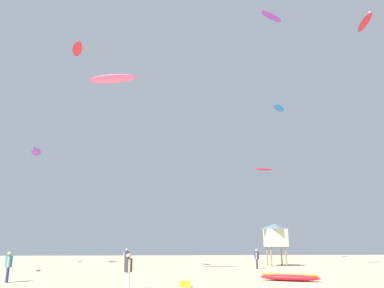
{
  "coord_description": "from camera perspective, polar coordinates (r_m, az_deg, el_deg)",
  "views": [
    {
      "loc": [
        -2.28,
        -14.71,
        2.26
      ],
      "look_at": [
        0.0,
        14.43,
        9.75
      ],
      "focal_mm": 36.15,
      "sensor_mm": 36.0,
      "label": 1
    }
  ],
  "objects": [
    {
      "name": "person_foreground",
      "position": [
        20.3,
        -9.39,
        -17.69
      ],
      "size": [
        0.4,
        0.56,
        1.75
      ],
      "rotation": [
        0.0,
        0.0,
        3.45
      ],
      "color": "silver",
      "rests_on": "ground"
    },
    {
      "name": "lifeguard_tower",
      "position": [
        41.05,
        12.2,
        -12.95
      ],
      "size": [
        2.3,
        2.3,
        4.15
      ],
      "color": "#8C704C",
      "rests_on": "ground"
    },
    {
      "name": "kite_aloft_4",
      "position": [
        36.59,
        -16.57,
        13.27
      ],
      "size": [
        1.6,
        2.95,
        0.34
      ],
      "color": "red"
    },
    {
      "name": "person_midground",
      "position": [
        36.39,
        9.52,
        -16.15
      ],
      "size": [
        0.39,
        0.55,
        1.73
      ],
      "rotation": [
        0.0,
        0.0,
        5.98
      ],
      "color": "#2D2D33",
      "rests_on": "ground"
    },
    {
      "name": "kite_aloft_3",
      "position": [
        39.74,
        11.63,
        17.94
      ],
      "size": [
        2.78,
        2.28,
        0.39
      ],
      "color": "purple"
    },
    {
      "name": "person_right",
      "position": [
        37.06,
        -9.63,
        -16.09
      ],
      "size": [
        0.54,
        0.4,
        1.76
      ],
      "rotation": [
        0.0,
        0.0,
        1.98
      ],
      "color": "black",
      "rests_on": "ground"
    },
    {
      "name": "person_left",
      "position": [
        26.33,
        -25.44,
        -15.73
      ],
      "size": [
        0.4,
        0.56,
        1.76
      ],
      "rotation": [
        0.0,
        0.0,
        0.31
      ],
      "color": "navy",
      "rests_on": "ground"
    },
    {
      "name": "kite_aloft_5",
      "position": [
        32.45,
        -11.69,
        9.39
      ],
      "size": [
        4.17,
        2.18,
        0.6
      ],
      "color": "#E5598C"
    },
    {
      "name": "kite_aloft_6",
      "position": [
        45.78,
        -22.02,
        -1.09
      ],
      "size": [
        1.48,
        3.38,
        0.66
      ],
      "color": "purple"
    },
    {
      "name": "kite_grounded_near",
      "position": [
        25.61,
        14.25,
        -18.55
      ],
      "size": [
        3.71,
        2.5,
        0.47
      ],
      "color": "red",
      "rests_on": "ground"
    },
    {
      "name": "kite_aloft_2",
      "position": [
        50.71,
        10.52,
        -3.69
      ],
      "size": [
        2.58,
        1.17,
        0.5
      ],
      "color": "red"
    },
    {
      "name": "cooler_box",
      "position": [
        21.6,
        -1.11,
        -19.95
      ],
      "size": [
        0.56,
        0.36,
        0.32
      ],
      "primitive_type": "cube",
      "color": "yellow",
      "rests_on": "ground"
    },
    {
      "name": "kite_aloft_7",
      "position": [
        57.86,
        12.66,
        5.21
      ],
      "size": [
        2.81,
        3.29,
        0.51
      ],
      "color": "blue"
    },
    {
      "name": "kite_aloft_0",
      "position": [
        45.79,
        24.11,
        16.05
      ],
      "size": [
        1.76,
        3.75,
        0.67
      ],
      "color": "red"
    }
  ]
}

